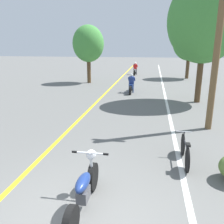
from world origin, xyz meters
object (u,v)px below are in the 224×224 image
(roadside_tree_left, at_px, (88,44))
(motorcycle_rider_far, at_px, (135,70))
(roadside_tree_right_near, at_px, (205,20))
(roadside_tree_right_far, at_px, (190,41))
(bicycle_parked, at_px, (185,151))
(utility_pole, at_px, (218,44))
(motorcycle_rider_lead, at_px, (131,85))
(motorcycle_foreground, at_px, (84,189))

(roadside_tree_left, bearing_deg, motorcycle_rider_far, 61.94)
(roadside_tree_right_near, xyz_separation_m, motorcycle_rider_far, (-4.47, 12.40, -3.88))
(roadside_tree_right_near, relative_size, roadside_tree_left, 1.40)
(roadside_tree_right_far, height_order, bicycle_parked, roadside_tree_right_far)
(utility_pole, relative_size, motorcycle_rider_lead, 2.97)
(motorcycle_rider_far, bearing_deg, motorcycle_foreground, -88.24)
(roadside_tree_right_near, xyz_separation_m, motorcycle_rider_lead, (-3.96, 2.19, -3.90))
(roadside_tree_left, distance_m, motorcycle_rider_lead, 6.08)
(roadside_tree_right_near, xyz_separation_m, bicycle_parked, (-1.59, -7.62, -4.03))
(utility_pole, xyz_separation_m, motorcycle_foreground, (-3.45, -5.36, -2.76))
(roadside_tree_left, distance_m, motorcycle_foreground, 16.62)
(roadside_tree_right_far, relative_size, motorcycle_rider_lead, 2.54)
(roadside_tree_left, height_order, motorcycle_foreground, roadside_tree_left)
(motorcycle_foreground, relative_size, motorcycle_rider_lead, 1.01)
(roadside_tree_right_near, distance_m, bicycle_parked, 8.77)
(roadside_tree_left, xyz_separation_m, bicycle_parked, (6.34, -13.53, -2.86))
(roadside_tree_right_near, relative_size, motorcycle_rider_far, 3.18)
(utility_pole, xyz_separation_m, roadside_tree_right_far, (1.05, 14.71, 0.29))
(motorcycle_foreground, xyz_separation_m, motorcycle_rider_lead, (-0.18, 12.14, 0.05))
(bicycle_parked, bearing_deg, motorcycle_foreground, -133.40)
(motorcycle_foreground, height_order, bicycle_parked, motorcycle_foreground)
(utility_pole, xyz_separation_m, motorcycle_rider_far, (-4.14, 16.98, -2.68))
(roadside_tree_left, bearing_deg, utility_pole, -54.09)
(roadside_tree_left, height_order, motorcycle_rider_far, roadside_tree_left)
(roadside_tree_right_far, height_order, motorcycle_rider_far, roadside_tree_right_far)
(utility_pole, height_order, motorcycle_foreground, utility_pole)
(utility_pole, distance_m, roadside_tree_left, 12.95)
(utility_pole, relative_size, roadside_tree_right_far, 1.17)
(utility_pole, distance_m, roadside_tree_right_far, 14.75)
(roadside_tree_right_far, distance_m, motorcycle_rider_far, 6.39)
(motorcycle_rider_far, xyz_separation_m, bicycle_parked, (2.88, -20.03, -0.16))
(utility_pole, relative_size, motorcycle_foreground, 2.94)
(roadside_tree_right_near, height_order, motorcycle_rider_lead, roadside_tree_right_near)
(motorcycle_rider_lead, bearing_deg, roadside_tree_right_far, 59.50)
(roadside_tree_right_far, xyz_separation_m, motorcycle_foreground, (-4.50, -20.08, -3.05))
(utility_pole, xyz_separation_m, roadside_tree_left, (-7.60, 10.49, 0.02))
(motorcycle_foreground, bearing_deg, motorcycle_rider_lead, 90.83)
(motorcycle_foreground, distance_m, bicycle_parked, 3.19)
(roadside_tree_right_far, xyz_separation_m, motorcycle_rider_lead, (-4.68, -7.94, -3.00))
(roadside_tree_right_far, bearing_deg, roadside_tree_right_near, -94.02)
(bicycle_parked, bearing_deg, roadside_tree_right_near, 78.19)
(motorcycle_foreground, relative_size, bicycle_parked, 1.28)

